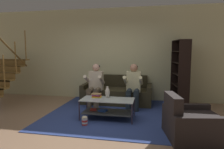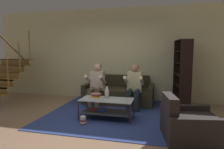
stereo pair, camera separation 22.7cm
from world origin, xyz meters
name	(u,v)px [view 2 (the right image)]	position (x,y,z in m)	size (l,w,h in m)	color
ground	(90,125)	(0.00, 0.00, 0.00)	(16.80, 16.80, 0.00)	#937157
back_partition	(116,54)	(0.00, 2.46, 1.45)	(8.40, 0.12, 2.90)	beige
staircase_run	(1,78)	(-3.17, 1.03, 0.76)	(1.08, 1.75, 2.22)	olive
couch	(119,94)	(0.20, 1.94, 0.28)	(2.04, 0.91, 0.81)	#332F1E
person_seated_left	(96,83)	(-0.33, 1.41, 0.66)	(0.50, 0.58, 1.20)	brown
person_seated_right	(134,85)	(0.73, 1.41, 0.66)	(0.50, 0.58, 1.21)	#212C34
coffee_table	(106,106)	(0.23, 0.46, 0.31)	(1.20, 0.56, 0.46)	#ADB9BC
area_rug	(112,111)	(0.22, 1.08, 0.01)	(3.00, 3.44, 0.01)	navy
vase	(107,92)	(0.21, 0.58, 0.59)	(0.11, 0.11, 0.27)	beige
book_stack	(96,95)	(-0.06, 0.58, 0.51)	(0.25, 0.20, 0.09)	gold
bookshelf	(183,79)	(2.02, 1.89, 0.79)	(0.41, 0.89, 1.85)	black
armchair	(189,125)	(1.92, -0.26, 0.26)	(1.06, 1.04, 0.79)	black
popcorn_tub	(83,120)	(-0.15, -0.04, 0.10)	(0.12, 0.12, 0.20)	red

